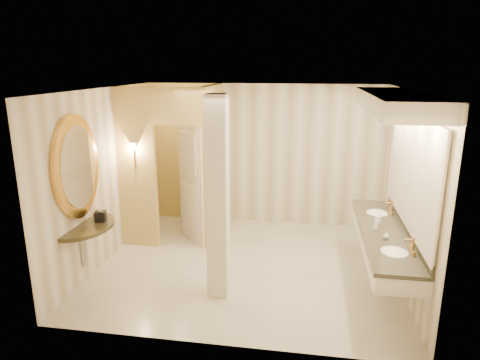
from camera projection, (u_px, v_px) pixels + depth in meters
The scene contains 16 objects.
floor at pixel (247, 265), 6.70m from camera, with size 4.50×4.50×0.00m, color beige.
ceiling at pixel (247, 90), 5.99m from camera, with size 4.50×4.50×0.00m, color white.
wall_back at pixel (262, 155), 8.25m from camera, with size 4.50×0.02×2.70m, color beige.
wall_front at pixel (219, 233), 4.44m from camera, with size 4.50×0.02×2.70m, color beige.
wall_left at pixel (105, 176), 6.69m from camera, with size 0.02×4.00×2.70m, color beige.
wall_right at pixel (405, 189), 6.00m from camera, with size 0.02×4.00×2.70m, color beige.
toilet_closet at pixel (190, 163), 7.43m from camera, with size 1.50×1.55×2.70m.
wall_sconce at pixel (134, 148), 6.95m from camera, with size 0.14×0.14×0.42m.
vanity at pixel (392, 176), 5.58m from camera, with size 0.75×2.80×2.09m.
console_shelf at pixel (78, 192), 5.86m from camera, with size 1.10×1.10×2.00m.
pillar at pixel (218, 200), 5.52m from camera, with size 0.27×0.27×2.70m, color silver.
tissue_box at pixel (100, 216), 6.10m from camera, with size 0.15×0.15×0.15m, color black.
toilet at pixel (204, 206), 8.42m from camera, with size 0.38×0.67×0.68m, color white.
soap_bottle_a at pixel (378, 218), 6.04m from camera, with size 0.06×0.06×0.14m, color beige.
soap_bottle_b at pixel (386, 235), 5.47m from camera, with size 0.08×0.08×0.10m, color silver.
soap_bottle_c at pixel (376, 223), 5.76m from camera, with size 0.07×0.07×0.19m, color #C6B28C.
Camera 1 is at (0.88, -6.05, 3.04)m, focal length 32.00 mm.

